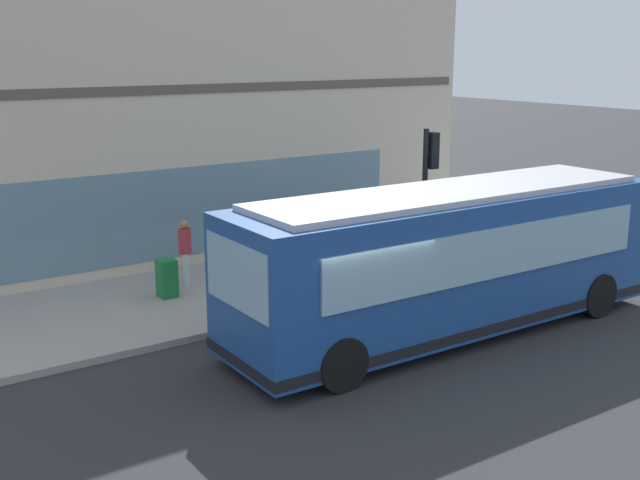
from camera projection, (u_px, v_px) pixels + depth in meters
name	position (u px, v px, depth m)	size (l,w,h in m)	color
ground	(341.00, 364.00, 14.88)	(120.00, 120.00, 0.00)	#2D2D30
sidewalk_curb	(218.00, 293.00, 18.92)	(4.96, 40.00, 0.15)	#9E9991
building_corner	(114.00, 100.00, 22.91)	(7.65, 19.91, 8.75)	beige
city_bus_nearside	(450.00, 261.00, 16.22)	(2.71, 10.07, 3.07)	#1E478C
traffic_light_near_corner	(429.00, 174.00, 19.55)	(0.32, 0.49, 3.76)	black
fire_hydrant	(407.00, 241.00, 22.14)	(0.35, 0.35, 0.74)	red
pedestrian_walking_along_curb	(415.00, 228.00, 21.12)	(0.32, 0.32, 1.68)	#8C3F8C
pedestrian_near_hydrant	(185.00, 248.00, 19.20)	(0.32, 0.32, 1.60)	silver
newspaper_vending_box	(167.00, 278.00, 18.29)	(0.44, 0.42, 0.90)	#197233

